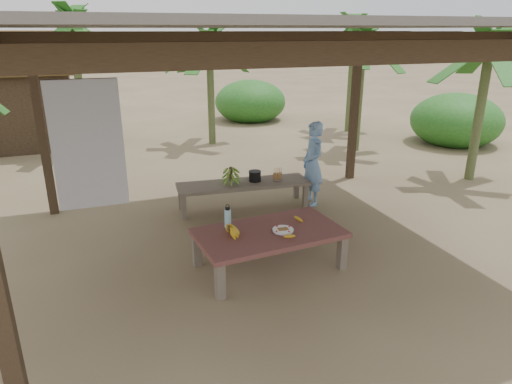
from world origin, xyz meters
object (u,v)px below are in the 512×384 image
object	(u,v)px
bench	(243,186)
plate	(283,230)
work_table	(269,236)
ripe_banana_bunch	(229,231)
woman	(313,164)
water_flask	(228,218)
cooking_pot	(255,176)

from	to	relation	value
bench	plate	world-z (taller)	plate
work_table	ripe_banana_bunch	bearing A→B (deg)	172.71
woman	ripe_banana_bunch	bearing A→B (deg)	-45.78
work_table	water_flask	size ratio (longest dim) A/B	6.09
work_table	plate	bearing A→B (deg)	-29.94
bench	water_flask	size ratio (longest dim) A/B	7.28
work_table	woman	distance (m)	2.42
bench	cooking_pot	size ratio (longest dim) A/B	11.25
plate	water_flask	xyz separation A→B (m)	(-0.60, 0.37, 0.11)
work_table	woman	world-z (taller)	woman
woman	plate	bearing A→B (deg)	-33.05
plate	cooking_pot	xyz separation A→B (m)	(0.41, 2.15, 0.02)
bench	woman	bearing A→B (deg)	-4.69
work_table	ripe_banana_bunch	world-z (taller)	ripe_banana_bunch
water_flask	woman	bearing A→B (deg)	38.19
ripe_banana_bunch	plate	distance (m)	0.68
work_table	woman	size ratio (longest dim) A/B	1.30
work_table	water_flask	bearing A→B (deg)	141.83
ripe_banana_bunch	cooking_pot	world-z (taller)	ripe_banana_bunch
water_flask	cooking_pot	distance (m)	2.05
plate	cooking_pot	size ratio (longest dim) A/B	1.32
woman	work_table	bearing A→B (deg)	-37.09
bench	cooking_pot	bearing A→B (deg)	9.91
woman	cooking_pot	bearing A→B (deg)	-100.54
work_table	bench	size ratio (longest dim) A/B	0.84
ripe_banana_bunch	woman	world-z (taller)	woman
water_flask	cooking_pot	xyz separation A→B (m)	(1.01, 1.78, -0.09)
bench	ripe_banana_bunch	world-z (taller)	ripe_banana_bunch
plate	bench	bearing A→B (deg)	84.81
bench	water_flask	bearing A→B (deg)	-109.16
plate	water_flask	world-z (taller)	water_flask
plate	woman	size ratio (longest dim) A/B	0.18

